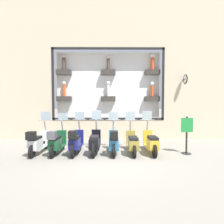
# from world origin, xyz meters

# --- Properties ---
(ground_plane) EXTENTS (120.00, 120.00, 0.00)m
(ground_plane) POSITION_xyz_m (0.00, 0.00, 0.00)
(ground_plane) COLOR gray
(building_facade) EXTENTS (1.17, 36.00, 7.50)m
(building_facade) POSITION_xyz_m (3.60, -0.00, 3.81)
(building_facade) COLOR beige
(building_facade) RESTS_ON ground_plane
(scooter_yellow_0) EXTENTS (1.80, 0.61, 1.64)m
(scooter_yellow_0) POSITION_xyz_m (0.60, -1.72, 0.43)
(scooter_yellow_0) COLOR black
(scooter_yellow_0) RESTS_ON ground_plane
(scooter_olive_1) EXTENTS (1.79, 0.61, 1.62)m
(scooter_olive_1) POSITION_xyz_m (0.60, -0.99, 0.42)
(scooter_olive_1) COLOR black
(scooter_olive_1) RESTS_ON ground_plane
(scooter_teal_2) EXTENTS (1.80, 0.60, 1.58)m
(scooter_teal_2) POSITION_xyz_m (0.54, -0.26, 0.47)
(scooter_teal_2) COLOR black
(scooter_teal_2) RESTS_ON ground_plane
(scooter_black_3) EXTENTS (1.81, 0.60, 1.66)m
(scooter_black_3) POSITION_xyz_m (0.61, 0.48, 0.44)
(scooter_black_3) COLOR black
(scooter_black_3) RESTS_ON ground_plane
(scooter_navy_4) EXTENTS (1.80, 0.60, 1.60)m
(scooter_navy_4) POSITION_xyz_m (0.55, 1.21, 0.48)
(scooter_navy_4) COLOR black
(scooter_navy_4) RESTS_ON ground_plane
(scooter_green_5) EXTENTS (1.80, 0.61, 1.55)m
(scooter_green_5) POSITION_xyz_m (0.54, 1.94, 0.46)
(scooter_green_5) COLOR black
(scooter_green_5) RESTS_ON ground_plane
(scooter_white_6) EXTENTS (1.79, 0.61, 1.61)m
(scooter_white_6) POSITION_xyz_m (0.54, 2.68, 0.46)
(scooter_white_6) COLOR black
(scooter_white_6) RESTS_ON ground_plane
(shop_sign_post) EXTENTS (0.36, 0.45, 1.45)m
(shop_sign_post) POSITION_xyz_m (0.53, -3.08, 0.77)
(shop_sign_post) COLOR #232326
(shop_sign_post) RESTS_ON ground_plane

